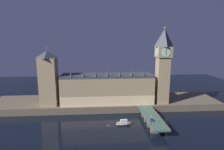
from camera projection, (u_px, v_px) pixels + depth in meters
ground_plane at (108, 123)px, 149.10m from camera, size 400.00×400.00×0.00m
embankment at (106, 103)px, 186.75m from camera, size 220.00×42.00×6.26m
parliament_hall at (107, 88)px, 177.12m from camera, size 84.95×23.83×32.32m
clock_tower at (163, 64)px, 171.17m from camera, size 13.23×13.34×70.02m
victoria_tower at (49, 78)px, 167.91m from camera, size 15.04×15.04×55.42m
bridge at (152, 119)px, 145.89m from camera, size 11.76×46.00×6.38m
car_northbound_trail at (152, 120)px, 137.28m from camera, size 2.01×3.85×1.31m
pedestrian_near_rail at (150, 121)px, 134.19m from camera, size 0.38×0.38×1.63m
pedestrian_far_rail at (143, 111)px, 154.52m from camera, size 0.38×0.38×1.63m
street_lamp_near at (151, 119)px, 129.86m from camera, size 1.34×0.60×6.91m
street_lamp_far at (141, 105)px, 158.77m from camera, size 1.34×0.60×6.42m
boat_upstream at (124, 123)px, 144.23m from camera, size 12.32×4.63×4.52m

